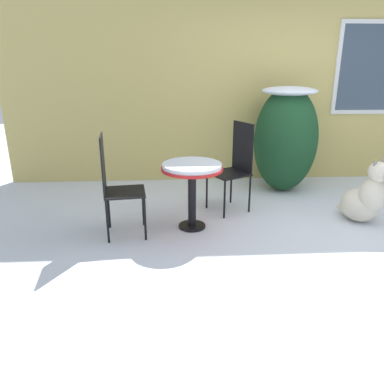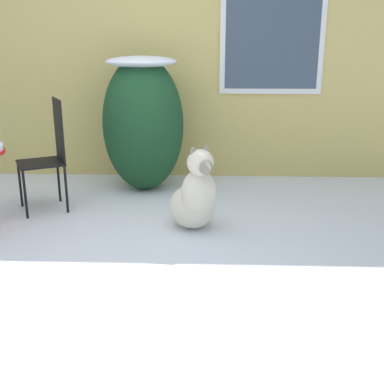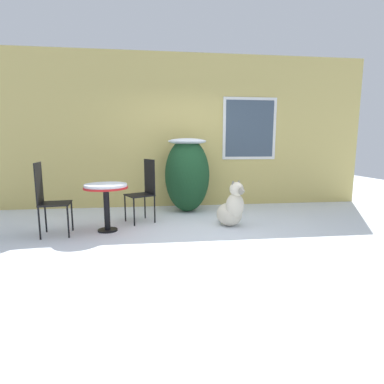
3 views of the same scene
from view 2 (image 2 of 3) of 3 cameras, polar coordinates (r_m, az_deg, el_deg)
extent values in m
plane|color=silver|center=(3.99, -8.96, -6.34)|extent=(16.00, 16.00, 0.00)
cube|color=tan|center=(5.83, -5.53, 17.41)|extent=(8.00, 0.06, 3.19)
cube|color=silver|center=(5.77, 9.52, 17.94)|extent=(1.18, 0.04, 1.32)
cube|color=#3D4C5B|center=(5.76, 9.53, 17.94)|extent=(1.06, 0.01, 1.20)
ellipsoid|color=#194223|center=(5.30, -5.81, 7.93)|extent=(0.88, 0.81, 1.45)
ellipsoid|color=silver|center=(5.23, -6.03, 15.13)|extent=(0.74, 0.69, 0.12)
cube|color=black|center=(4.86, -17.52, 3.30)|extent=(0.56, 0.56, 0.02)
cube|color=black|center=(4.83, -15.51, 7.12)|extent=(0.19, 0.34, 0.60)
cylinder|color=black|center=(5.08, -19.70, 0.86)|extent=(0.02, 0.02, 0.46)
cylinder|color=black|center=(4.72, -19.16, -0.32)|extent=(0.02, 0.02, 0.46)
cylinder|color=black|center=(5.13, -15.52, 1.40)|extent=(0.02, 0.02, 0.46)
cylinder|color=black|center=(4.77, -14.68, 0.27)|extent=(0.02, 0.02, 0.46)
ellipsoid|color=beige|center=(4.27, 0.00, -1.74)|extent=(0.56, 0.58, 0.38)
ellipsoid|color=beige|center=(4.10, 0.79, -0.14)|extent=(0.40, 0.38, 0.42)
sphere|color=beige|center=(4.00, 0.99, 3.51)|extent=(0.22, 0.22, 0.22)
cone|color=gray|center=(3.88, 1.95, 2.78)|extent=(0.15, 0.13, 0.12)
ellipsoid|color=gray|center=(3.97, 0.08, 4.65)|extent=(0.06, 0.05, 0.10)
ellipsoid|color=gray|center=(4.03, 1.68, 4.81)|extent=(0.06, 0.05, 0.10)
ellipsoid|color=beige|center=(4.48, -1.12, -2.22)|extent=(0.17, 0.22, 0.07)
camera|label=1|loc=(2.34, -86.44, 5.31)|focal=35.00mm
camera|label=3|loc=(1.53, -110.59, -16.87)|focal=28.00mm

